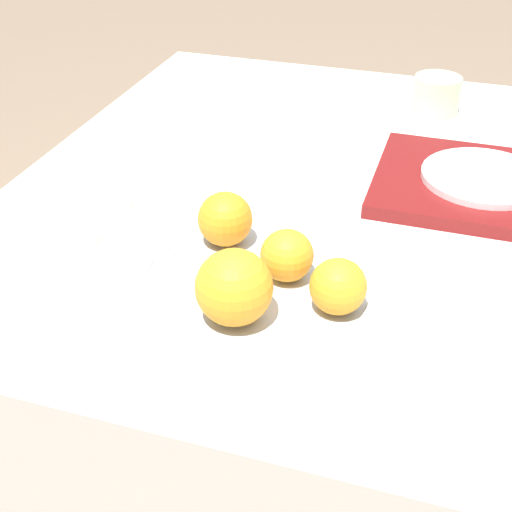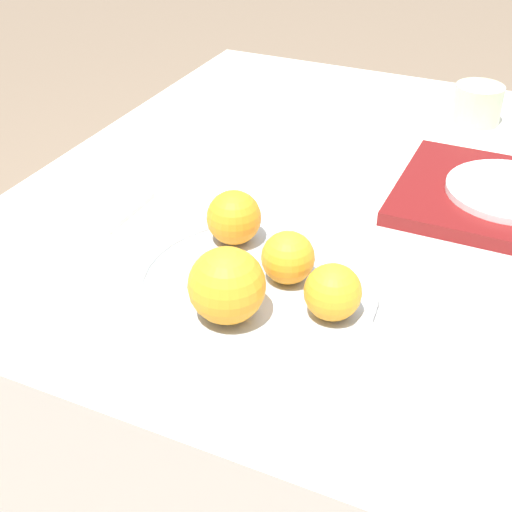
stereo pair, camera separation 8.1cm
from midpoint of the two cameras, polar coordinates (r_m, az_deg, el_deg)
name	(u,v)px [view 1 (the left image)]	position (r m, az deg, el deg)	size (l,w,h in m)	color
ground_plane	(362,509)	(1.51, 6.88, -19.50)	(12.00, 12.00, 0.00)	#7A6651
table	(379,378)	(1.24, 7.98, -9.75)	(1.13, 1.03, 0.70)	silver
fruit_platter	(256,285)	(0.83, -2.78, -2.44)	(0.28, 0.28, 0.02)	#B2BCC6
orange_0	(234,287)	(0.75, -4.85, -2.63)	(0.08, 0.08, 0.08)	orange
orange_1	(287,255)	(0.82, -0.32, -0.05)	(0.06, 0.06, 0.06)	orange
orange_2	(225,219)	(0.88, -5.10, 2.88)	(0.07, 0.07, 0.07)	orange
orange_3	(338,286)	(0.77, 3.62, -2.55)	(0.06, 0.06, 0.06)	orange
serving_tray	(482,186)	(1.07, 15.60, 5.34)	(0.31, 0.25, 0.02)	maroon
side_plate	(484,177)	(1.06, 15.72, 6.04)	(0.18, 0.18, 0.01)	white
cup_0	(436,95)	(1.32, 12.52, 12.43)	(0.08, 0.08, 0.07)	#B7CC9E
napkin	(73,214)	(1.02, -16.62, 3.19)	(0.13, 0.11, 0.01)	silver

